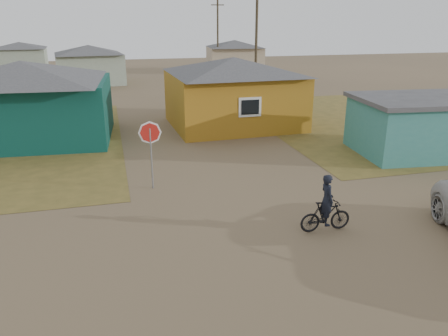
# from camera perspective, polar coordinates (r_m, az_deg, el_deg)

# --- Properties ---
(ground) EXTENTS (120.00, 120.00, 0.00)m
(ground) POSITION_cam_1_polar(r_m,az_deg,el_deg) (12.49, 7.88, -9.65)
(ground) COLOR brown
(grass_ne) EXTENTS (20.00, 18.00, 0.00)m
(grass_ne) POSITION_cam_1_polar(r_m,az_deg,el_deg) (30.09, 23.51, 6.01)
(grass_ne) COLOR brown
(grass_ne) RESTS_ON ground
(house_teal) EXTENTS (8.93, 7.08, 4.00)m
(house_teal) POSITION_cam_1_polar(r_m,az_deg,el_deg) (24.24, -24.50, 8.05)
(house_teal) COLOR #09362F
(house_teal) RESTS_ON ground
(house_yellow) EXTENTS (7.72, 6.76, 3.90)m
(house_yellow) POSITION_cam_1_polar(r_m,az_deg,el_deg) (25.34, 1.29, 10.01)
(house_yellow) COLOR #A36D19
(house_yellow) RESTS_ON ground
(shed_turquoise) EXTENTS (6.71, 4.93, 2.60)m
(shed_turquoise) POSITION_cam_1_polar(r_m,az_deg,el_deg) (22.11, 24.79, 5.12)
(shed_turquoise) COLOR teal
(shed_turquoise) RESTS_ON ground
(house_pale_west) EXTENTS (7.04, 6.15, 3.60)m
(house_pale_west) POSITION_cam_1_polar(r_m,az_deg,el_deg) (44.29, -17.14, 12.86)
(house_pale_west) COLOR gray
(house_pale_west) RESTS_ON ground
(house_beige_east) EXTENTS (6.95, 6.05, 3.60)m
(house_beige_east) POSITION_cam_1_polar(r_m,az_deg,el_deg) (52.26, 1.39, 14.47)
(house_beige_east) COLOR tan
(house_beige_east) RESTS_ON ground
(house_pale_north) EXTENTS (6.28, 5.81, 3.40)m
(house_pale_north) POSITION_cam_1_polar(r_m,az_deg,el_deg) (57.05, -25.02, 13.04)
(house_pale_north) COLOR gray
(house_pale_north) RESTS_ON ground
(utility_pole_near) EXTENTS (1.40, 0.20, 8.00)m
(utility_pole_near) POSITION_cam_1_polar(r_m,az_deg,el_deg) (33.92, 4.23, 15.86)
(utility_pole_near) COLOR #413727
(utility_pole_near) RESTS_ON ground
(utility_pole_far) EXTENTS (1.40, 0.20, 8.00)m
(utility_pole_far) POSITION_cam_1_polar(r_m,az_deg,el_deg) (49.55, -0.82, 16.87)
(utility_pole_far) COLOR #413727
(utility_pole_far) RESTS_ON ground
(stop_sign) EXTENTS (0.77, 0.38, 2.53)m
(stop_sign) POSITION_cam_1_polar(r_m,az_deg,el_deg) (15.77, -9.60, 3.66)
(stop_sign) COLOR gray
(stop_sign) RESTS_ON ground
(cyclist) EXTENTS (1.56, 0.57, 1.76)m
(cyclist) POSITION_cam_1_polar(r_m,az_deg,el_deg) (13.10, 13.17, -5.46)
(cyclist) COLOR black
(cyclist) RESTS_ON ground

